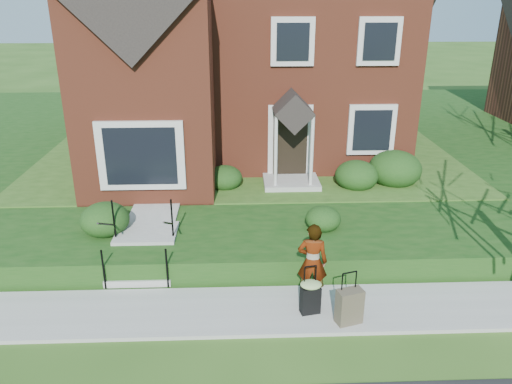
{
  "coord_description": "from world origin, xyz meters",
  "views": [
    {
      "loc": [
        -0.36,
        -8.21,
        5.79
      ],
      "look_at": [
        0.04,
        2.0,
        1.75
      ],
      "focal_mm": 35.0,
      "sensor_mm": 36.0,
      "label": 1
    }
  ],
  "objects_px": {
    "front_steps": "(144,249)",
    "suitcase_olive": "(349,306)",
    "woman": "(312,262)",
    "suitcase_black": "(310,295)"
  },
  "relations": [
    {
      "from": "front_steps",
      "to": "suitcase_olive",
      "type": "bearing_deg",
      "value": -29.18
    },
    {
      "from": "woman",
      "to": "suitcase_black",
      "type": "distance_m",
      "value": 0.67
    },
    {
      "from": "front_steps",
      "to": "suitcase_black",
      "type": "distance_m",
      "value": 4.02
    },
    {
      "from": "front_steps",
      "to": "woman",
      "type": "relative_size",
      "value": 1.23
    },
    {
      "from": "woman",
      "to": "suitcase_olive",
      "type": "distance_m",
      "value": 1.13
    },
    {
      "from": "front_steps",
      "to": "suitcase_olive",
      "type": "height_order",
      "value": "front_steps"
    },
    {
      "from": "woman",
      "to": "suitcase_black",
      "type": "height_order",
      "value": "woman"
    },
    {
      "from": "woman",
      "to": "front_steps",
      "type": "bearing_deg",
      "value": -13.96
    },
    {
      "from": "front_steps",
      "to": "suitcase_olive",
      "type": "relative_size",
      "value": 1.96
    },
    {
      "from": "suitcase_black",
      "to": "suitcase_olive",
      "type": "xyz_separation_m",
      "value": [
        0.68,
        -0.34,
        -0.04
      ]
    }
  ]
}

